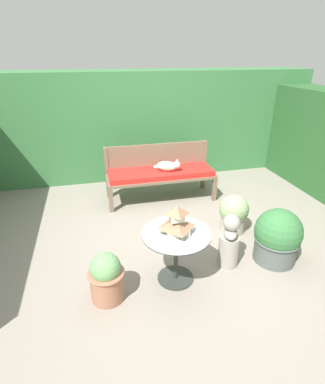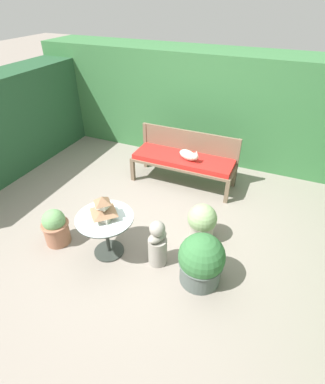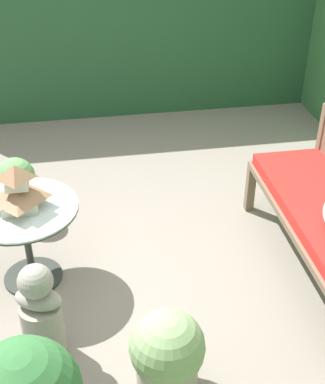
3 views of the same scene
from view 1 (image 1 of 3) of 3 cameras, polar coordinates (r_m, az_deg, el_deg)
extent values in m
plane|color=gray|center=(3.76, 2.24, -9.29)|extent=(30.00, 30.00, 0.00)
cube|color=#38703D|center=(5.74, -4.71, 12.95)|extent=(6.40, 0.95, 1.84)
cube|color=brown|center=(4.37, -9.77, -1.58)|extent=(0.06, 0.06, 0.37)
cube|color=brown|center=(4.72, 9.85, 0.47)|extent=(0.06, 0.06, 0.37)
cube|color=brown|center=(4.82, -10.25, 0.99)|extent=(0.06, 0.06, 0.37)
cube|color=brown|center=(5.14, 7.74, 2.70)|extent=(0.06, 0.06, 0.37)
cube|color=brown|center=(4.62, -0.32, 3.05)|extent=(1.65, 0.55, 0.04)
cube|color=red|center=(4.60, -0.32, 3.73)|extent=(1.59, 0.51, 0.08)
cube|color=brown|center=(4.74, -10.50, 3.56)|extent=(0.06, 0.06, 0.83)
cube|color=brown|center=(5.06, 7.87, 5.15)|extent=(0.06, 0.06, 0.83)
cube|color=brown|center=(4.76, -1.04, 7.11)|extent=(1.59, 0.04, 0.35)
ellipsoid|color=silver|center=(4.53, 0.84, 4.96)|extent=(0.35, 0.26, 0.15)
sphere|color=silver|center=(4.50, 2.73, 5.19)|extent=(0.11, 0.11, 0.11)
cone|color=silver|center=(4.51, 2.80, 6.08)|extent=(0.04, 0.04, 0.05)
cone|color=silver|center=(4.46, 2.70, 5.84)|extent=(0.04, 0.04, 0.05)
cylinder|color=silver|center=(4.63, -0.57, 4.75)|extent=(0.18, 0.12, 0.05)
cylinder|color=#2D332D|center=(3.21, 2.48, -15.96)|extent=(0.37, 0.37, 0.02)
cylinder|color=#2D332D|center=(3.05, 2.57, -12.25)|extent=(0.04, 0.04, 0.54)
cylinder|color=silver|center=(2.89, 2.67, -7.88)|extent=(0.67, 0.67, 0.01)
torus|color=#2D332D|center=(2.90, 2.67, -8.08)|extent=(0.67, 0.67, 0.02)
cube|color=beige|center=(2.87, 2.69, -7.21)|extent=(0.21, 0.21, 0.07)
pyramid|color=#936B4C|center=(2.83, 2.72, -5.98)|extent=(0.28, 0.28, 0.08)
cube|color=beige|center=(2.80, 2.75, -4.77)|extent=(0.13, 0.13, 0.06)
pyramid|color=#936B4C|center=(2.76, 2.78, -3.47)|extent=(0.17, 0.17, 0.08)
cylinder|color=gray|center=(3.37, 12.45, -10.81)|extent=(0.22, 0.22, 0.35)
ellipsoid|color=gray|center=(3.25, 12.81, -7.57)|extent=(0.23, 0.29, 0.10)
sphere|color=gray|center=(3.18, 13.02, -5.75)|extent=(0.18, 0.18, 0.18)
cylinder|color=#4C5651|center=(3.60, 20.63, -10.11)|extent=(0.45, 0.45, 0.28)
torus|color=#4C5651|center=(3.54, 20.94, -8.43)|extent=(0.49, 0.49, 0.03)
sphere|color=#336B38|center=(3.48, 21.19, -7.04)|extent=(0.51, 0.51, 0.51)
cylinder|color=#9E664C|center=(2.96, -10.49, -17.00)|extent=(0.31, 0.31, 0.30)
torus|color=#9E664C|center=(2.87, -10.71, -14.93)|extent=(0.34, 0.34, 0.03)
sphere|color=#66995B|center=(2.84, -10.81, -13.98)|extent=(0.28, 0.28, 0.28)
cylinder|color=#ADA393|center=(3.99, 13.20, -5.64)|extent=(0.31, 0.31, 0.25)
torus|color=#ADA393|center=(3.93, 13.36, -4.19)|extent=(0.34, 0.34, 0.03)
sphere|color=#89A870|center=(3.89, 13.47, -3.20)|extent=(0.37, 0.37, 0.37)
camera|label=2|loc=(2.45, 80.20, 20.88)|focal=28.00mm
camera|label=3|loc=(4.34, 41.27, 22.65)|focal=50.00mm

